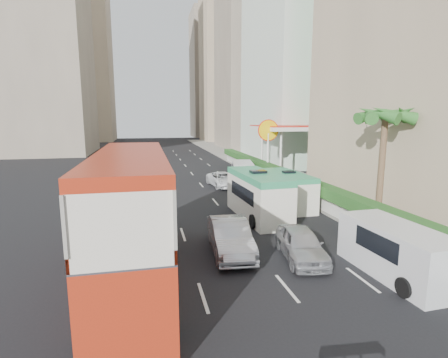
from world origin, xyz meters
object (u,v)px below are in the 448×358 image
object	(u,v)px
minibus_near	(258,195)
shell_station	(288,150)
double_decker_bus	(133,218)
van_asset	(223,186)
minibus_far	(288,190)
panel_van_near	(397,251)
car_silver_lane_b	(301,259)
panel_van_far	(243,172)
palm_tree	(381,170)
car_silver_lane_a	(230,253)

from	to	relation	value
minibus_near	shell_station	bearing A→B (deg)	58.45
double_decker_bus	van_asset	distance (m)	19.56
minibus_far	panel_van_near	size ratio (longest dim) A/B	1.08
car_silver_lane_b	van_asset	size ratio (longest dim) A/B	0.90
panel_van_far	palm_tree	size ratio (longest dim) A/B	0.76
car_silver_lane_b	van_asset	world-z (taller)	car_silver_lane_b
car_silver_lane_b	panel_van_far	size ratio (longest dim) A/B	0.86
car_silver_lane_b	shell_station	world-z (taller)	shell_station
car_silver_lane_a	car_silver_lane_b	bearing A→B (deg)	-21.61
panel_van_near	car_silver_lane_b	bearing A→B (deg)	139.88
minibus_far	panel_van_far	distance (m)	10.36
car_silver_lane_b	minibus_far	world-z (taller)	minibus_far
van_asset	minibus_far	size ratio (longest dim) A/B	0.84
car_silver_lane_a	panel_van_near	size ratio (longest dim) A/B	0.95
van_asset	panel_van_far	bearing A→B (deg)	32.56
double_decker_bus	minibus_near	distance (m)	10.56
minibus_far	double_decker_bus	bearing A→B (deg)	-140.05
double_decker_bus	palm_tree	world-z (taller)	palm_tree
van_asset	panel_van_near	world-z (taller)	panel_van_near
car_silver_lane_b	minibus_far	size ratio (longest dim) A/B	0.76
minibus_near	panel_van_far	bearing A→B (deg)	75.93
panel_van_near	car_silver_lane_a	bearing A→B (deg)	145.41
double_decker_bus	panel_van_far	world-z (taller)	double_decker_bus
car_silver_lane_b	panel_van_near	size ratio (longest dim) A/B	0.82
double_decker_bus	car_silver_lane_a	size ratio (longest dim) A/B	2.25
panel_van_near	palm_tree	bearing A→B (deg)	57.24
shell_station	car_silver_lane_a	bearing A→B (deg)	-118.95
car_silver_lane_a	shell_station	bearing A→B (deg)	65.03
car_silver_lane_a	panel_van_near	world-z (taller)	panel_van_near
van_asset	shell_station	xyz separation A→B (m)	(8.52, 5.11, 2.75)
car_silver_lane_a	shell_station	xyz separation A→B (m)	(11.68, 21.12, 2.75)
shell_station	minibus_far	bearing A→B (deg)	-112.32
palm_tree	minibus_near	bearing A→B (deg)	151.88
panel_van_far	shell_station	xyz separation A→B (m)	(6.07, 3.15, 1.77)
shell_station	car_silver_lane_b	bearing A→B (deg)	-111.13
minibus_far	van_asset	bearing A→B (deg)	107.29
panel_van_near	double_decker_bus	bearing A→B (deg)	167.10
car_silver_lane_a	palm_tree	world-z (taller)	palm_tree
panel_van_near	panel_van_far	bearing A→B (deg)	88.62
minibus_near	minibus_far	xyz separation A→B (m)	(2.99, 2.13, -0.22)
panel_van_far	double_decker_bus	bearing A→B (deg)	-105.26
van_asset	palm_tree	xyz separation A→B (m)	(6.32, -13.89, 3.38)
car_silver_lane_a	car_silver_lane_b	xyz separation A→B (m)	(2.97, -1.42, 0.00)
double_decker_bus	car_silver_lane_b	bearing A→B (deg)	3.62
double_decker_bus	minibus_near	xyz separation A→B (m)	(7.47, 7.38, -1.08)
minibus_far	car_silver_lane_a	bearing A→B (deg)	-131.17
car_silver_lane_b	minibus_far	bearing A→B (deg)	78.72
panel_van_far	van_asset	bearing A→B (deg)	-130.05
double_decker_bus	car_silver_lane_b	xyz separation A→B (m)	(7.29, 0.46, -2.53)
panel_van_far	shell_station	size ratio (longest dim) A/B	0.61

